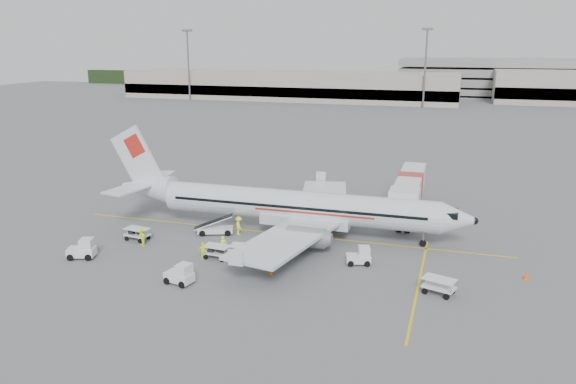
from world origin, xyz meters
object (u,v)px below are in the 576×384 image
tug_aft (81,248)px  aircraft (298,186)px  belt_loader (215,222)px  tug_mid (179,273)px  jet_bridge (410,194)px  tug_fore (358,255)px

tug_aft → aircraft: bearing=18.6°
belt_loader → tug_aft: (-8.61, -9.44, -0.35)m
tug_mid → tug_aft: bearing=179.6°
jet_bridge → tug_aft: jet_bridge is taller
jet_bridge → tug_fore: jet_bridge is taller
jet_bridge → tug_aft: bearing=-140.9°
tug_fore → tug_mid: bearing=-163.7°
tug_mid → belt_loader: bearing=112.1°
tug_fore → tug_mid: 15.18m
aircraft → belt_loader: bearing=-163.6°
tug_fore → tug_mid: tug_mid is taller
tug_fore → aircraft: bearing=124.3°
tug_mid → tug_aft: tug_aft is taller
tug_mid → aircraft: bearing=79.8°
jet_bridge → belt_loader: (-17.71, -12.38, -1.05)m
aircraft → jet_bridge: bearing=44.8°
jet_bridge → tug_fore: bearing=-100.2°
belt_loader → tug_fore: (15.00, -3.56, -0.45)m
belt_loader → tug_fore: bearing=-33.0°
tug_fore → tug_aft: tug_aft is taller
jet_bridge → tug_aft: (-26.32, -21.82, -1.40)m
aircraft → tug_aft: size_ratio=15.54×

